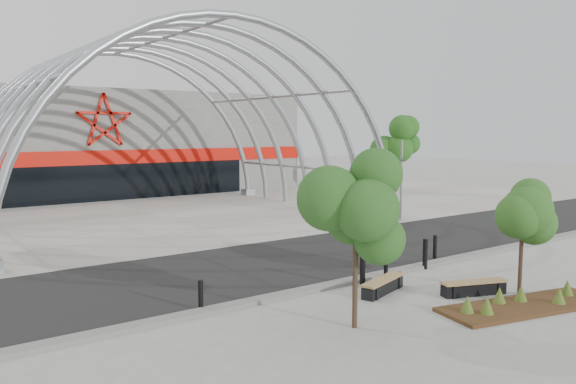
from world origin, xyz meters
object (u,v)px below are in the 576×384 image
at_px(street_tree_0, 356,209).
at_px(bench_0, 383,286).
at_px(street_tree_1, 523,209).
at_px(bench_1, 474,288).
at_px(bollard_2, 386,266).
at_px(signal_pole, 401,179).

relative_size(street_tree_0, bench_0, 1.96).
xyz_separation_m(street_tree_0, street_tree_1, (6.11, -0.80, -0.41)).
distance_m(street_tree_1, bench_1, 2.82).
distance_m(street_tree_0, bench_0, 4.35).
bearing_deg(bench_0, bollard_2, 41.03).
distance_m(signal_pole, street_tree_1, 13.87).
xyz_separation_m(signal_pole, street_tree_1, (-7.41, -11.72, 0.30)).
distance_m(street_tree_1, bench_0, 4.83).
height_order(street_tree_1, bench_0, street_tree_1).
relative_size(signal_pole, street_tree_1, 1.22).
xyz_separation_m(street_tree_1, bench_1, (-1.23, 0.76, -2.42)).
xyz_separation_m(street_tree_1, bollard_2, (-2.08, 3.62, -2.19)).
bearing_deg(street_tree_0, bench_1, -0.42).
relative_size(bench_1, bollard_2, 2.38).
height_order(bench_0, bollard_2, bollard_2).
distance_m(bench_1, bollard_2, 2.99).
bearing_deg(bench_0, bench_1, -40.73).
bearing_deg(bench_1, bench_0, 139.27).
height_order(street_tree_0, bench_0, street_tree_0).
distance_m(bench_0, bollard_2, 1.64).
relative_size(signal_pole, street_tree_0, 1.06).
xyz_separation_m(bench_1, bollard_2, (-0.86, 2.85, 0.23)).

